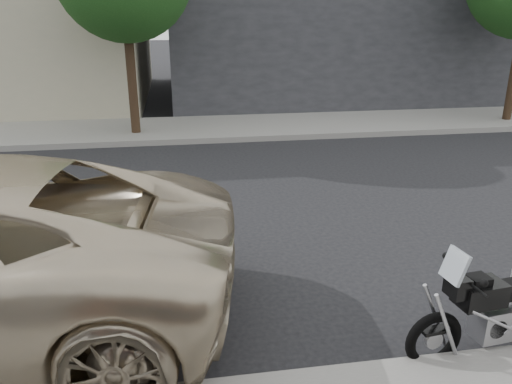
# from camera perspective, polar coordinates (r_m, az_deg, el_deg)

# --- Properties ---
(ground) EXTENTS (120.00, 120.00, 0.00)m
(ground) POSITION_cam_1_polar(r_m,az_deg,el_deg) (8.28, -2.10, -2.83)
(ground) COLOR black
(ground) RESTS_ON ground
(far_sidewalk) EXTENTS (44.00, 3.00, 0.15)m
(far_sidewalk) POSITION_cam_1_polar(r_m,az_deg,el_deg) (14.45, -5.40, 7.26)
(far_sidewalk) COLOR gray
(far_sidewalk) RESTS_ON ground
(far_building_dark) EXTENTS (16.00, 11.00, 7.00)m
(far_building_dark) POSITION_cam_1_polar(r_m,az_deg,el_deg) (22.53, 12.10, 20.15)
(far_building_dark) COLOR #2B2B30
(far_building_dark) RESTS_ON ground
(motorcycle) EXTENTS (1.90, 0.75, 1.20)m
(motorcycle) POSITION_cam_1_polar(r_m,az_deg,el_deg) (5.50, 26.63, -11.46)
(motorcycle) COLOR black
(motorcycle) RESTS_ON ground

